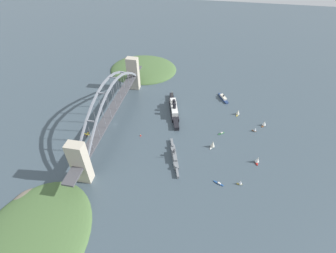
# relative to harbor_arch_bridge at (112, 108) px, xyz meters

# --- Properties ---
(ground_plane) EXTENTS (1400.00, 1400.00, 0.00)m
(ground_plane) POSITION_rel_harbor_arch_bridge_xyz_m (-0.00, -0.00, -29.94)
(ground_plane) COLOR #3D4C56
(harbor_arch_bridge) EXTENTS (262.15, 18.95, 70.01)m
(harbor_arch_bridge) POSITION_rel_harbor_arch_bridge_xyz_m (0.00, 0.00, 0.00)
(harbor_arch_bridge) COLOR #BCB29E
(harbor_arch_bridge) RESTS_ON ground
(headland_west_shore) EXTENTS (119.04, 130.93, 21.64)m
(headland_west_shore) POSITION_rel_harbor_arch_bridge_xyz_m (-171.16, -4.24, -29.94)
(headland_west_shore) COLOR #476638
(headland_west_shore) RESTS_ON ground
(headland_east_shore) EXTENTS (141.48, 109.16, 17.41)m
(headland_east_shore) POSITION_rel_harbor_arch_bridge_xyz_m (179.28, -20.78, -29.94)
(headland_east_shore) COLOR #476638
(headland_east_shore) RESTS_ON ground
(ocean_liner) EXTENTS (88.48, 29.95, 20.81)m
(ocean_liner) POSITION_rel_harbor_arch_bridge_xyz_m (-45.08, 80.57, -23.97)
(ocean_liner) COLOR black
(ocean_liner) RESTS_ON ground
(naval_cruiser) EXTENTS (62.95, 21.96, 17.60)m
(naval_cruiser) POSITION_rel_harbor_arch_bridge_xyz_m (49.53, 97.60, -26.77)
(naval_cruiser) COLOR slate
(naval_cruiser) RESTS_ON ground
(harbor_ferry_steamer) EXTENTS (28.41, 17.66, 7.83)m
(harbor_ferry_steamer) POSITION_rel_harbor_arch_bridge_xyz_m (-95.13, 155.65, -27.57)
(harbor_ferry_steamer) COLOR navy
(harbor_ferry_steamer) RESTS_ON ground
(seaplane_taxiing_near_bridge) EXTENTS (7.09, 9.21, 5.04)m
(seaplane_taxiing_near_bridge) POSITION_rel_harbor_arch_bridge_xyz_m (31.41, -29.38, -27.81)
(seaplane_taxiing_near_bridge) COLOR #B7B7B2
(seaplane_taxiing_near_bridge) RESTS_ON ground
(small_boat_0) EXTENTS (4.57, 6.14, 7.62)m
(small_boat_0) POSITION_rel_harbor_arch_bridge_xyz_m (-22.03, 201.75, -26.35)
(small_boat_0) COLOR brown
(small_boat_0) RESTS_ON ground
(small_boat_1) EXTENTS (9.79, 6.55, 9.93)m
(small_boat_1) POSITION_rel_harbor_arch_bridge_xyz_m (-56.97, 178.56, -25.39)
(small_boat_1) COLOR gold
(small_boat_1) RESTS_ON ground
(small_boat_2) EXTENTS (9.11, 7.32, 8.79)m
(small_boat_2) POSITION_rel_harbor_arch_bridge_xyz_m (-37.58, 215.78, -25.87)
(small_boat_2) COLOR brown
(small_boat_2) RESTS_ON ground
(small_boat_3) EXTENTS (3.46, 6.24, 7.35)m
(small_boat_3) POSITION_rel_harbor_arch_bridge_xyz_m (75.25, 178.68, -26.51)
(small_boat_3) COLOR gold
(small_boat_3) RESTS_ON ground
(small_boat_4) EXTENTS (9.27, 5.48, 10.99)m
(small_boat_4) POSITION_rel_harbor_arch_bridge_xyz_m (37.47, 200.08, -24.85)
(small_boat_4) COLOR #B2231E
(small_boat_4) RESTS_ON ground
(small_boat_5) EXTENTS (9.47, 7.47, 11.76)m
(small_boat_5) POSITION_rel_harbor_arch_bridge_xyz_m (20.82, 144.12, -24.47)
(small_boat_5) COLOR silver
(small_boat_5) RESTS_ON ground
(small_boat_6) EXTENTS (6.75, 8.87, 2.29)m
(small_boat_6) POSITION_rel_harbor_arch_bridge_xyz_m (-7.93, 155.20, -29.13)
(small_boat_6) COLOR #2D6B3D
(small_boat_6) RESTS_ON ground
(small_boat_7) EXTENTS (6.38, 11.97, 1.96)m
(small_boat_7) POSITION_rel_harbor_arch_bridge_xyz_m (78.98, 154.57, -29.23)
(small_boat_7) COLOR #234C8C
(small_boat_7) RESTS_ON ground
(channel_marker_buoy) EXTENTS (2.20, 2.20, 2.75)m
(channel_marker_buoy) POSITION_rel_harbor_arch_bridge_xyz_m (17.92, 43.92, -28.82)
(channel_marker_buoy) COLOR red
(channel_marker_buoy) RESTS_ON ground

